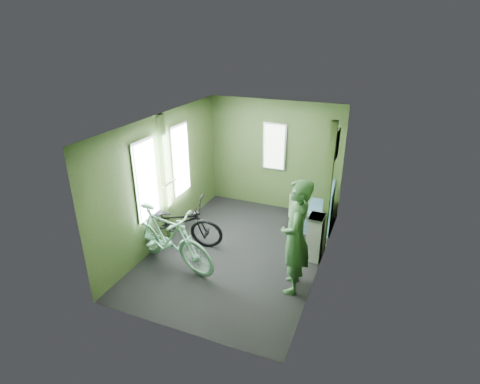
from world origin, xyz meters
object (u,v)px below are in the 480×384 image
object	(u,v)px
bicycle_mint	(170,266)
bicycle_black	(177,244)
passenger	(296,237)
waste_box	(315,237)
bench_seat	(321,215)

from	to	relation	value
bicycle_mint	bicycle_black	bearing A→B (deg)	34.85
passenger	waste_box	size ratio (longest dim) A/B	2.20
bicycle_mint	waste_box	distance (m)	2.44
bicycle_mint	passenger	distance (m)	2.20
passenger	bench_seat	distance (m)	2.14
waste_box	bench_seat	size ratio (longest dim) A/B	0.92
bench_seat	bicycle_black	bearing A→B (deg)	-148.12
passenger	bench_seat	xyz separation A→B (m)	(0.01, 2.05, -0.62)
bicycle_black	waste_box	distance (m)	2.46
bench_seat	passenger	bearing A→B (deg)	-94.34
waste_box	bicycle_mint	bearing A→B (deg)	-152.15
passenger	waste_box	xyz separation A→B (m)	(0.13, 0.91, -0.48)
bicycle_black	bench_seat	xyz separation A→B (m)	(2.26, 1.64, 0.26)
bicycle_black	passenger	distance (m)	2.45
bicycle_black	bicycle_mint	distance (m)	0.67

